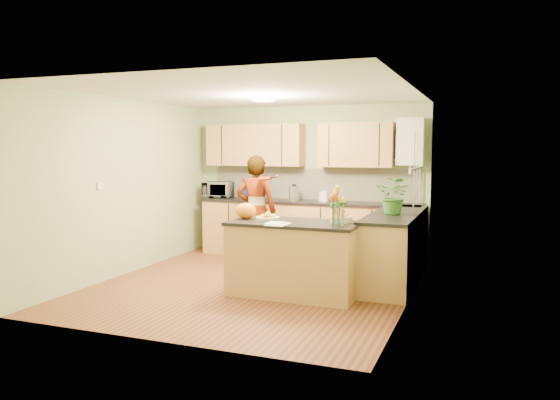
% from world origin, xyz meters
% --- Properties ---
extents(floor, '(4.50, 4.50, 0.00)m').
position_xyz_m(floor, '(0.00, 0.00, 0.00)').
color(floor, '#522C17').
rests_on(floor, ground).
extents(ceiling, '(4.00, 4.50, 0.02)m').
position_xyz_m(ceiling, '(0.00, 0.00, 2.50)').
color(ceiling, silver).
rests_on(ceiling, wall_back).
extents(wall_back, '(4.00, 0.02, 2.50)m').
position_xyz_m(wall_back, '(0.00, 2.25, 1.25)').
color(wall_back, '#95AC7B').
rests_on(wall_back, floor).
extents(wall_front, '(4.00, 0.02, 2.50)m').
position_xyz_m(wall_front, '(0.00, -2.25, 1.25)').
color(wall_front, '#95AC7B').
rests_on(wall_front, floor).
extents(wall_left, '(0.02, 4.50, 2.50)m').
position_xyz_m(wall_left, '(-2.00, 0.00, 1.25)').
color(wall_left, '#95AC7B').
rests_on(wall_left, floor).
extents(wall_right, '(0.02, 4.50, 2.50)m').
position_xyz_m(wall_right, '(2.00, 0.00, 1.25)').
color(wall_right, '#95AC7B').
rests_on(wall_right, floor).
extents(back_counter, '(3.64, 0.62, 0.94)m').
position_xyz_m(back_counter, '(0.10, 1.95, 0.47)').
color(back_counter, '#A78143').
rests_on(back_counter, floor).
extents(right_counter, '(0.62, 2.24, 0.94)m').
position_xyz_m(right_counter, '(1.70, 0.85, 0.47)').
color(right_counter, '#A78143').
rests_on(right_counter, floor).
extents(splashback, '(3.60, 0.02, 0.52)m').
position_xyz_m(splashback, '(0.10, 2.23, 1.20)').
color(splashback, beige).
rests_on(splashback, back_counter).
extents(upper_cabinets, '(3.20, 0.34, 0.70)m').
position_xyz_m(upper_cabinets, '(-0.18, 2.08, 1.85)').
color(upper_cabinets, '#A78143').
rests_on(upper_cabinets, wall_back).
extents(boiler, '(0.40, 0.30, 0.86)m').
position_xyz_m(boiler, '(1.70, 2.09, 1.90)').
color(boiler, white).
rests_on(boiler, wall_back).
extents(window_right, '(0.01, 1.30, 1.05)m').
position_xyz_m(window_right, '(1.99, 0.60, 1.55)').
color(window_right, white).
rests_on(window_right, wall_right).
extents(light_switch, '(0.02, 0.09, 0.09)m').
position_xyz_m(light_switch, '(-1.99, -0.60, 1.30)').
color(light_switch, white).
rests_on(light_switch, wall_left).
extents(ceiling_lamp, '(0.30, 0.30, 0.07)m').
position_xyz_m(ceiling_lamp, '(0.00, 0.30, 2.46)').
color(ceiling_lamp, '#FFEABF').
rests_on(ceiling_lamp, ceiling).
extents(peninsula_island, '(1.59, 0.81, 0.91)m').
position_xyz_m(peninsula_island, '(0.64, -0.25, 0.46)').
color(peninsula_island, '#A78143').
rests_on(peninsula_island, floor).
extents(fruit_dish, '(0.29, 0.29, 0.10)m').
position_xyz_m(fruit_dish, '(0.29, -0.25, 0.95)').
color(fruit_dish, beige).
rests_on(fruit_dish, peninsula_island).
extents(orange_bowl, '(0.26, 0.26, 0.15)m').
position_xyz_m(orange_bowl, '(1.19, -0.10, 0.97)').
color(orange_bowl, beige).
rests_on(orange_bowl, peninsula_island).
extents(flower_vase, '(0.28, 0.28, 0.52)m').
position_xyz_m(flower_vase, '(1.24, -0.43, 1.25)').
color(flower_vase, silver).
rests_on(flower_vase, peninsula_island).
extents(orange_bag, '(0.27, 0.23, 0.20)m').
position_xyz_m(orange_bag, '(-0.03, -0.20, 1.01)').
color(orange_bag, orange).
rests_on(orange_bag, peninsula_island).
extents(papers, '(0.23, 0.32, 0.01)m').
position_xyz_m(papers, '(0.54, -0.55, 0.92)').
color(papers, silver).
rests_on(papers, peninsula_island).
extents(violinist, '(0.67, 0.48, 1.70)m').
position_xyz_m(violinist, '(-0.45, 1.09, 0.85)').
color(violinist, '#E0A789').
rests_on(violinist, floor).
extents(violin, '(0.56, 0.49, 0.14)m').
position_xyz_m(violin, '(-0.25, 0.87, 1.36)').
color(violin, '#531205').
rests_on(violin, violinist).
extents(microwave, '(0.53, 0.39, 0.27)m').
position_xyz_m(microwave, '(-1.57, 1.99, 1.08)').
color(microwave, white).
rests_on(microwave, back_counter).
extents(blue_box, '(0.36, 0.30, 0.25)m').
position_xyz_m(blue_box, '(-0.87, 1.93, 1.07)').
color(blue_box, navy).
rests_on(blue_box, back_counter).
extents(kettle, '(0.17, 0.17, 0.32)m').
position_xyz_m(kettle, '(-0.15, 1.96, 1.07)').
color(kettle, '#BABABF').
rests_on(kettle, back_counter).
extents(jar_cream, '(0.13, 0.13, 0.15)m').
position_xyz_m(jar_cream, '(0.32, 1.99, 1.02)').
color(jar_cream, beige).
rests_on(jar_cream, back_counter).
extents(jar_white, '(0.15, 0.15, 0.17)m').
position_xyz_m(jar_white, '(0.39, 1.93, 1.03)').
color(jar_white, white).
rests_on(jar_white, back_counter).
extents(potted_plant, '(0.54, 0.50, 0.49)m').
position_xyz_m(potted_plant, '(1.70, 0.66, 1.19)').
color(potted_plant, '#326923').
rests_on(potted_plant, right_counter).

